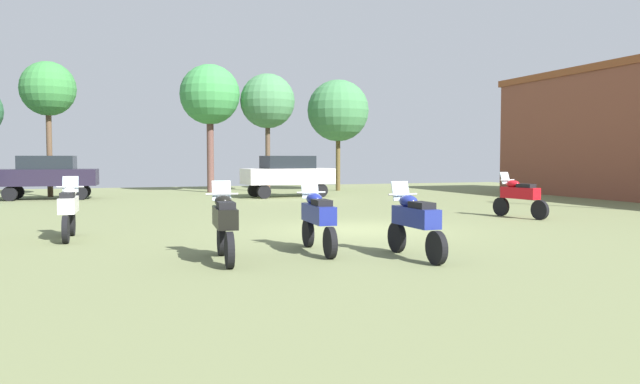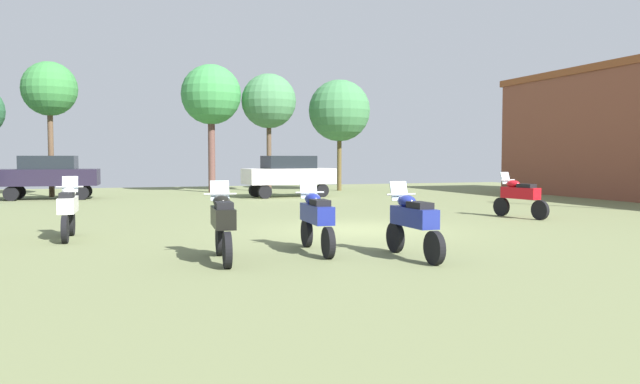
% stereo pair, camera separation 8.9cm
% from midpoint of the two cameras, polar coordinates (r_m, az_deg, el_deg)
% --- Properties ---
extents(ground_plane, '(44.00, 52.00, 0.02)m').
position_cam_midpoint_polar(ground_plane, '(16.57, 3.60, -3.51)').
color(ground_plane, '#697249').
extents(motorcycle_1, '(0.73, 2.15, 1.45)m').
position_cam_midpoint_polar(motorcycle_1, '(20.70, 18.03, -0.31)').
color(motorcycle_1, black).
rests_on(motorcycle_1, ground).
extents(motorcycle_3, '(0.62, 2.13, 1.48)m').
position_cam_midpoint_polar(motorcycle_3, '(11.59, -8.73, -2.79)').
color(motorcycle_3, black).
rests_on(motorcycle_3, ground).
extents(motorcycle_4, '(0.62, 2.09, 1.47)m').
position_cam_midpoint_polar(motorcycle_4, '(15.69, -22.04, -1.44)').
color(motorcycle_4, black).
rests_on(motorcycle_4, ground).
extents(motorcycle_5, '(0.62, 2.19, 1.45)m').
position_cam_midpoint_polar(motorcycle_5, '(11.96, 8.78, -2.66)').
color(motorcycle_5, black).
rests_on(motorcycle_5, ground).
extents(motorcycle_7, '(0.62, 2.23, 1.45)m').
position_cam_midpoint_polar(motorcycle_7, '(12.54, -0.13, -2.35)').
color(motorcycle_7, black).
rests_on(motorcycle_7, ground).
extents(car_2, '(4.42, 2.12, 2.00)m').
position_cam_midpoint_polar(car_2, '(30.89, -23.63, 1.54)').
color(car_2, black).
rests_on(car_2, ground).
extents(car_3, '(4.44, 2.17, 2.00)m').
position_cam_midpoint_polar(car_3, '(30.07, -2.83, 1.76)').
color(car_3, black).
rests_on(car_3, ground).
extents(tree_1, '(3.04, 3.04, 6.59)m').
position_cam_midpoint_polar(tree_1, '(34.99, -4.67, 8.31)').
color(tree_1, '#4F3D2E').
rests_on(tree_1, ground).
extents(tree_2, '(2.62, 2.62, 6.55)m').
position_cam_midpoint_polar(tree_2, '(32.98, -23.60, 8.63)').
color(tree_2, brown).
rests_on(tree_2, ground).
extents(tree_3, '(3.28, 3.28, 7.01)m').
position_cam_midpoint_polar(tree_3, '(34.80, -9.93, 8.75)').
color(tree_3, brown).
rests_on(tree_3, ground).
extents(tree_4, '(3.55, 3.55, 6.40)m').
position_cam_midpoint_polar(tree_4, '(35.95, 1.87, 7.49)').
color(tree_4, brown).
rests_on(tree_4, ground).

